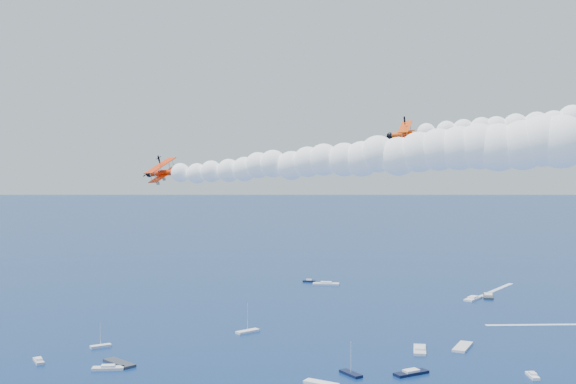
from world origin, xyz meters
The scene contains 5 objects.
biplane_lead centered at (23.43, 21.13, 59.11)m, with size 6.80×7.63×4.60m, color #F44205, non-canonical shape.
biplane_trail centered at (-5.92, -2.91, 53.15)m, with size 6.58×7.38×4.45m, color #F93005, non-canonical shape.
smoke_trail_trail centered at (23.63, 3.80, 55.46)m, with size 59.92×18.75×11.29m, color white, non-canonical shape.
spectator_boats centered at (-5.18, 113.90, 0.35)m, with size 222.47×167.58×0.70m.
boat_wakes centered at (-15.10, 184.31, 0.03)m, with size 51.68×82.27×0.04m.
Camera 1 is at (76.56, -83.19, 56.13)m, focal length 46.06 mm.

